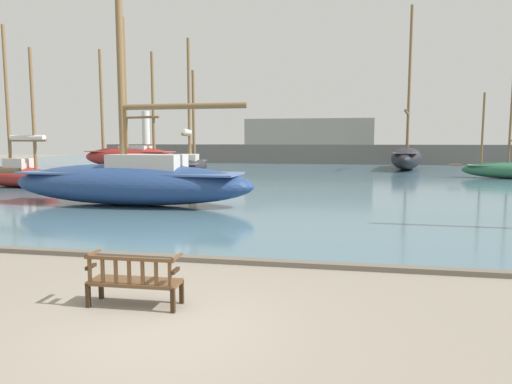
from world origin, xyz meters
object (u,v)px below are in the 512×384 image
object	(u,v)px
sailboat_distant_harbor	(510,169)
sailboat_mid_port	(14,172)
sailboat_far_port	(131,180)
park_bench	(134,280)
sailboat_far_starboard	(190,164)
sailboat_nearest_starboard	(407,157)
sailboat_outer_port	(130,154)

from	to	relation	value
sailboat_distant_harbor	sailboat_mid_port	distance (m)	34.29
sailboat_mid_port	sailboat_far_port	xyz separation A→B (m)	(10.68, -6.12, 0.18)
sailboat_mid_port	park_bench	bearing A→B (deg)	-47.14
park_bench	sailboat_far_starboard	size ratio (longest dim) A/B	0.15
sailboat_mid_port	sailboat_far_port	size ratio (longest dim) A/B	0.72
sailboat_far_starboard	sailboat_nearest_starboard	bearing A→B (deg)	34.38
sailboat_mid_port	sailboat_far_port	world-z (taller)	sailboat_far_port
sailboat_outer_port	sailboat_far_starboard	bearing A→B (deg)	-44.37
sailboat_far_starboard	sailboat_outer_port	distance (m)	13.85
park_bench	sailboat_distant_harbor	distance (m)	33.60
park_bench	sailboat_distant_harbor	world-z (taller)	sailboat_distant_harbor
sailboat_distant_harbor	sailboat_nearest_starboard	size ratio (longest dim) A/B	0.54
sailboat_far_port	sailboat_outer_port	distance (m)	29.09
sailboat_distant_harbor	sailboat_far_port	world-z (taller)	sailboat_far_port
park_bench	sailboat_far_starboard	bearing A→B (deg)	106.97
sailboat_far_starboard	sailboat_nearest_starboard	distance (m)	22.23
park_bench	sailboat_far_port	distance (m)	12.66
sailboat_mid_port	sailboat_far_starboard	bearing A→B (deg)	53.10
sailboat_nearest_starboard	sailboat_outer_port	world-z (taller)	sailboat_nearest_starboard
park_bench	sailboat_outer_port	size ratio (longest dim) A/B	0.10
sailboat_far_port	sailboat_distant_harbor	bearing A→B (deg)	40.51
sailboat_far_starboard	sailboat_distant_harbor	xyz separation A→B (m)	(24.32, 1.84, -0.22)
sailboat_far_starboard	sailboat_distant_harbor	bearing A→B (deg)	4.33
sailboat_nearest_starboard	sailboat_outer_port	distance (m)	28.39
sailboat_mid_port	sailboat_nearest_starboard	world-z (taller)	sailboat_nearest_starboard
sailboat_distant_harbor	sailboat_far_port	distance (m)	28.13
park_bench	sailboat_far_starboard	xyz separation A→B (m)	(-8.48, 27.79, 0.56)
sailboat_distant_harbor	sailboat_outer_port	bearing A→B (deg)	167.09
sailboat_far_starboard	sailboat_nearest_starboard	size ratio (longest dim) A/B	0.68
sailboat_outer_port	sailboat_distant_harbor	bearing A→B (deg)	-12.91
park_bench	sailboat_nearest_starboard	world-z (taller)	sailboat_nearest_starboard
sailboat_distant_harbor	sailboat_nearest_starboard	xyz separation A→B (m)	(-5.97, 10.71, 0.50)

